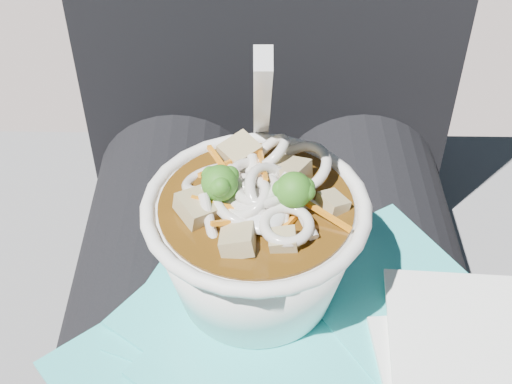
{
  "coord_description": "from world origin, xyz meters",
  "views": [
    {
      "loc": [
        -0.01,
        -0.3,
        1.0
      ],
      "look_at": [
        -0.01,
        0.01,
        0.71
      ],
      "focal_mm": 50.0,
      "sensor_mm": 36.0,
      "label": 1
    }
  ],
  "objects_px": {
    "lap": "(272,377)",
    "plastic_bag": "(337,361)",
    "udon_bowl": "(257,235)",
    "person_body": "(271,264)"
  },
  "relations": [
    {
      "from": "plastic_bag",
      "to": "udon_bowl",
      "type": "distance_m",
      "value": 0.09
    },
    {
      "from": "udon_bowl",
      "to": "plastic_bag",
      "type": "bearing_deg",
      "value": -47.02
    },
    {
      "from": "lap",
      "to": "plastic_bag",
      "type": "height_order",
      "value": "plastic_bag"
    },
    {
      "from": "person_body",
      "to": "plastic_bag",
      "type": "relative_size",
      "value": 2.63
    },
    {
      "from": "plastic_bag",
      "to": "person_body",
      "type": "bearing_deg",
      "value": 105.92
    },
    {
      "from": "person_body",
      "to": "plastic_bag",
      "type": "height_order",
      "value": "person_body"
    },
    {
      "from": "lap",
      "to": "udon_bowl",
      "type": "relative_size",
      "value": 2.56
    },
    {
      "from": "lap",
      "to": "udon_bowl",
      "type": "bearing_deg",
      "value": 137.3
    },
    {
      "from": "person_body",
      "to": "plastic_bag",
      "type": "distance_m",
      "value": 0.15
    },
    {
      "from": "lap",
      "to": "udon_bowl",
      "type": "xyz_separation_m",
      "value": [
        -0.01,
        0.01,
        0.14
      ]
    }
  ]
}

